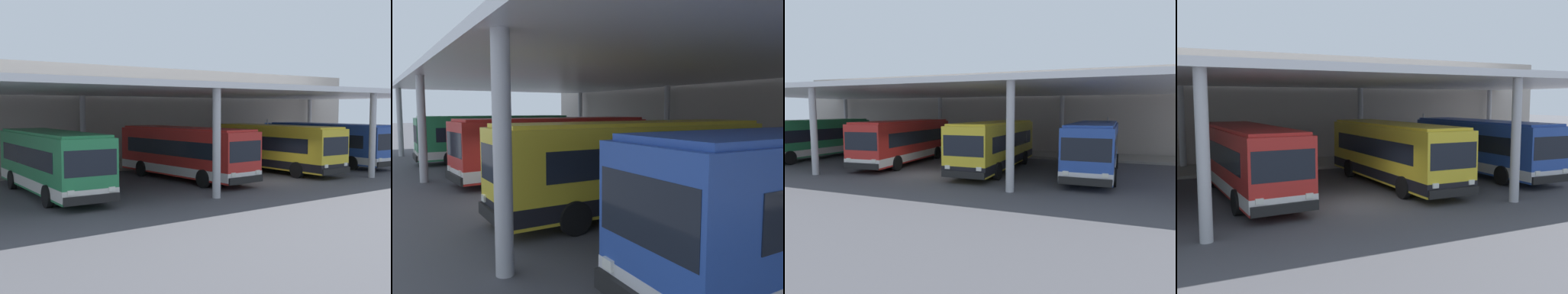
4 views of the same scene
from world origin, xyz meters
TOP-DOWN VIEW (x-y plane):
  - ground_plane at (0.00, 0.00)m, footprint 200.00×200.00m
  - platform_kerb at (0.00, 11.75)m, footprint 42.00×4.50m
  - station_building_facade at (0.00, 15.00)m, footprint 48.00×1.60m
  - canopy_shelter at (0.00, 5.50)m, footprint 40.00×17.00m
  - bus_second_bay at (-3.83, 3.64)m, footprint 3.20×10.67m
  - bus_middle_bay at (3.42, 3.30)m, footprint 2.76×10.54m
  - bus_far_bay at (9.58, 3.77)m, footprint 2.82×10.56m
  - bench_waiting at (-1.57, 11.82)m, footprint 1.80×0.45m
  - trash_bin at (0.67, 11.91)m, footprint 0.52×0.52m
  - banner_sign at (10.12, 10.94)m, footprint 0.70×0.12m

SIDE VIEW (x-z plane):
  - ground_plane at x=0.00m, z-range 0.00..0.00m
  - platform_kerb at x=0.00m, z-range 0.00..0.18m
  - bench_waiting at x=-1.57m, z-range 0.20..1.12m
  - trash_bin at x=0.67m, z-range 0.19..1.17m
  - bus_second_bay at x=-3.83m, z-range 0.07..3.24m
  - bus_middle_bay at x=3.42m, z-range 0.07..3.24m
  - bus_far_bay at x=9.58m, z-range 0.07..3.24m
  - banner_sign at x=10.12m, z-range 0.38..3.58m
  - station_building_facade at x=0.00m, z-range 0.00..7.66m
  - canopy_shelter at x=0.00m, z-range 2.54..8.09m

